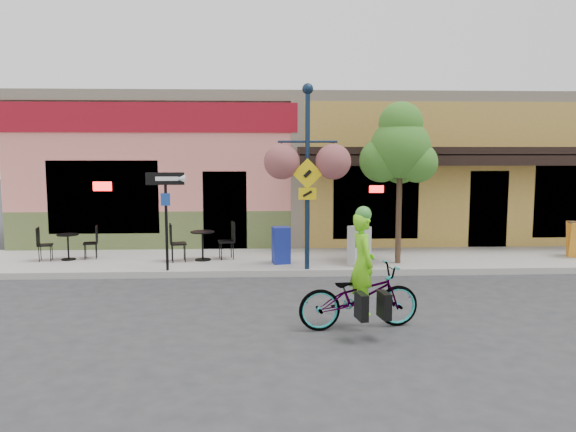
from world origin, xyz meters
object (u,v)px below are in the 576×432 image
object	(u,v)px
newspaper_box_blue	(281,245)
lamp_post	(307,178)
one_way_sign	(166,222)
newspaper_box_grey	(359,246)
cyclist_rider	(362,279)
building	(319,168)
bicycle	(359,296)
street_tree	(399,182)

from	to	relation	value
newspaper_box_blue	lamp_post	bearing A→B (deg)	-60.62
one_way_sign	newspaper_box_grey	distance (m)	4.52
one_way_sign	newspaper_box_grey	xyz separation A→B (m)	(4.46, 0.37, -0.65)
cyclist_rider	newspaper_box_blue	size ratio (longest dim) A/B	1.84
building	cyclist_rider	size ratio (longest dim) A/B	11.15
cyclist_rider	lamp_post	distance (m)	4.19
bicycle	newspaper_box_grey	xyz separation A→B (m)	(0.74, 4.26, 0.09)
one_way_sign	street_tree	size ratio (longest dim) A/B	0.57
bicycle	street_tree	distance (m)	5.06
bicycle	cyclist_rider	distance (m)	0.30
building	newspaper_box_grey	world-z (taller)	building
one_way_sign	lamp_post	bearing A→B (deg)	-2.08
one_way_sign	street_tree	world-z (taller)	street_tree
newspaper_box_blue	cyclist_rider	bearing A→B (deg)	-86.86
newspaper_box_blue	newspaper_box_grey	world-z (taller)	newspaper_box_grey
bicycle	cyclist_rider	xyz separation A→B (m)	(0.05, 0.00, 0.29)
cyclist_rider	lamp_post	bearing A→B (deg)	-0.18
bicycle	one_way_sign	world-z (taller)	one_way_sign
building	newspaper_box_grey	xyz separation A→B (m)	(0.32, -6.48, -1.63)
one_way_sign	newspaper_box_grey	bearing A→B (deg)	2.61
building	street_tree	size ratio (longest dim) A/B	4.65
bicycle	one_way_sign	distance (m)	5.44
newspaper_box_grey	one_way_sign	bearing A→B (deg)	165.35
newspaper_box_blue	newspaper_box_grey	bearing A→B (deg)	-20.56
newspaper_box_grey	bicycle	bearing A→B (deg)	-119.21
lamp_post	one_way_sign	bearing A→B (deg)	-176.86
street_tree	bicycle	bearing A→B (deg)	-111.10
newspaper_box_grey	lamp_post	bearing A→B (deg)	176.76
lamp_post	one_way_sign	size ratio (longest dim) A/B	1.89
newspaper_box_blue	street_tree	size ratio (longest dim) A/B	0.23
bicycle	newspaper_box_grey	world-z (taller)	newspaper_box_grey
lamp_post	one_way_sign	world-z (taller)	lamp_post
cyclist_rider	newspaper_box_grey	size ratio (longest dim) A/B	1.75
one_way_sign	building	bearing A→B (deg)	56.76
newspaper_box_blue	one_way_sign	bearing A→B (deg)	-176.54
building	cyclist_rider	bearing A→B (deg)	-91.97
building	newspaper_box_blue	world-z (taller)	building
lamp_post	bicycle	bearing A→B (deg)	-79.15
building	newspaper_box_grey	size ratio (longest dim) A/B	19.47
bicycle	lamp_post	size ratio (longest dim) A/B	0.47
one_way_sign	newspaper_box_grey	world-z (taller)	one_way_sign
lamp_post	newspaper_box_grey	bearing A→B (deg)	19.24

